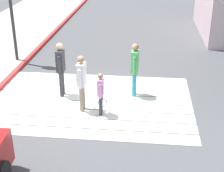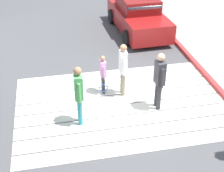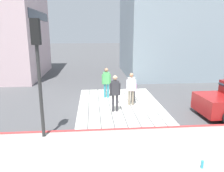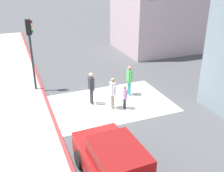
{
  "view_description": "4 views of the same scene",
  "coord_description": "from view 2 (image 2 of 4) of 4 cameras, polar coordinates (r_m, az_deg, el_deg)",
  "views": [
    {
      "loc": [
        1.71,
        -9.51,
        4.91
      ],
      "look_at": [
        0.73,
        -0.34,
        0.73
      ],
      "focal_mm": 54.34,
      "sensor_mm": 36.0,
      "label": 1
    },
    {
      "loc": [
        1.96,
        8.05,
        5.78
      ],
      "look_at": [
        0.49,
        0.84,
        1.23
      ],
      "focal_mm": 52.83,
      "sensor_mm": 36.0,
      "label": 2
    },
    {
      "loc": [
        -11.19,
        1.4,
        3.85
      ],
      "look_at": [
        -0.03,
        0.42,
        1.05
      ],
      "focal_mm": 35.61,
      "sensor_mm": 36.0,
      "label": 3
    },
    {
      "loc": [
        -4.69,
        -11.97,
        6.7
      ],
      "look_at": [
        0.11,
        0.14,
        0.97
      ],
      "focal_mm": 42.47,
      "sensor_mm": 36.0,
      "label": 4
    }
  ],
  "objects": [
    {
      "name": "ground_plane",
      "position": [
        10.1,
        1.79,
        -3.21
      ],
      "size": [
        120.0,
        120.0,
        0.0
      ],
      "primitive_type": "plane",
      "color": "#4C4C4F"
    },
    {
      "name": "pedestrian_child_with_racket",
      "position": [
        10.28,
        -1.57,
        2.33
      ],
      "size": [
        0.28,
        0.4,
        1.31
      ],
      "color": "#333338",
      "rests_on": "ground"
    },
    {
      "name": "pedestrian_adult_trailing",
      "position": [
        10.08,
        1.92,
        3.44
      ],
      "size": [
        0.25,
        0.51,
        1.73
      ],
      "color": "gray",
      "rests_on": "ground"
    },
    {
      "name": "crosswalk_stripes",
      "position": [
        10.1,
        1.79,
        -3.19
      ],
      "size": [
        6.4,
        4.35,
        0.01
      ],
      "color": "silver",
      "rests_on": "ground"
    },
    {
      "name": "pedestrian_adult_lead",
      "position": [
        8.83,
        -5.78,
        -0.99
      ],
      "size": [
        0.24,
        0.52,
        1.77
      ],
      "color": "teal",
      "rests_on": "ground"
    },
    {
      "name": "pedestrian_adult_side",
      "position": [
        9.5,
        8.22,
        1.49
      ],
      "size": [
        0.24,
        0.52,
        1.8
      ],
      "color": "#333338",
      "rests_on": "ground"
    },
    {
      "name": "curb_painted",
      "position": [
        11.16,
        18.27,
        -0.87
      ],
      "size": [
        0.16,
        40.0,
        0.13
      ],
      "primitive_type": "cube",
      "color": "#BC3333",
      "rests_on": "ground"
    },
    {
      "name": "car_parked_near_curb",
      "position": [
        15.07,
        4.5,
        12.04
      ],
      "size": [
        2.11,
        4.37,
        1.57
      ],
      "color": "maroon",
      "rests_on": "ground"
    }
  ]
}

